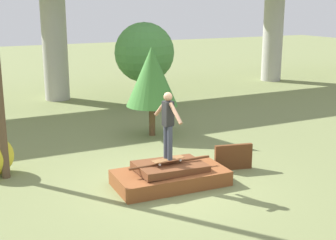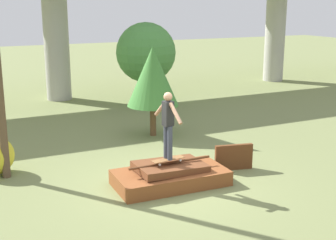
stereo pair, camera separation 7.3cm
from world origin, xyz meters
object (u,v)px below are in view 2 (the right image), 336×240
(skateboard, at_px, (168,159))
(tree_behind_right, at_px, (153,77))
(tree_behind_left, at_px, (146,53))
(skater, at_px, (168,121))

(skateboard, height_order, tree_behind_right, tree_behind_right)
(tree_behind_left, distance_m, tree_behind_right, 4.81)
(skateboard, relative_size, tree_behind_left, 0.24)
(skater, bearing_deg, skateboard, -36.87)
(tree_behind_left, bearing_deg, tree_behind_right, -110.72)
(skateboard, relative_size, tree_behind_right, 0.29)
(tree_behind_right, bearing_deg, skateboard, -109.51)
(skateboard, relative_size, skater, 0.53)
(tree_behind_left, relative_size, tree_behind_right, 1.19)
(skater, bearing_deg, tree_behind_left, 69.86)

